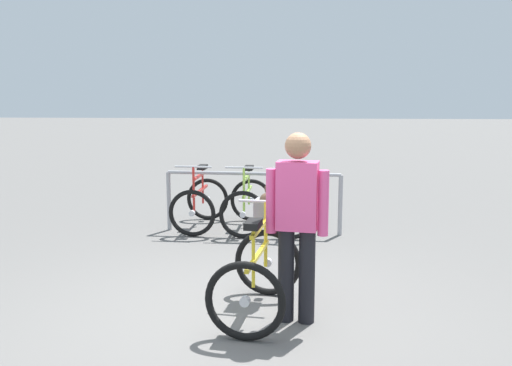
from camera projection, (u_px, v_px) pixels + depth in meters
ground_plane at (234, 319)px, 4.72m from camera, size 80.00×80.00×0.00m
bike_rack_rail at (253, 188)px, 7.59m from camera, size 2.51×0.18×0.88m
racked_bike_red at (200, 203)px, 7.91m from camera, size 0.71×1.13×0.97m
racked_bike_lime at (247, 204)px, 7.83m from camera, size 0.70×1.12×0.97m
racked_bike_black at (296, 206)px, 7.74m from camera, size 0.81×1.18×0.97m
featured_bicycle at (260, 259)px, 4.85m from camera, size 0.79×1.24×1.09m
person_with_featured_bike at (297, 219)px, 4.54m from camera, size 0.52×0.25×1.64m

